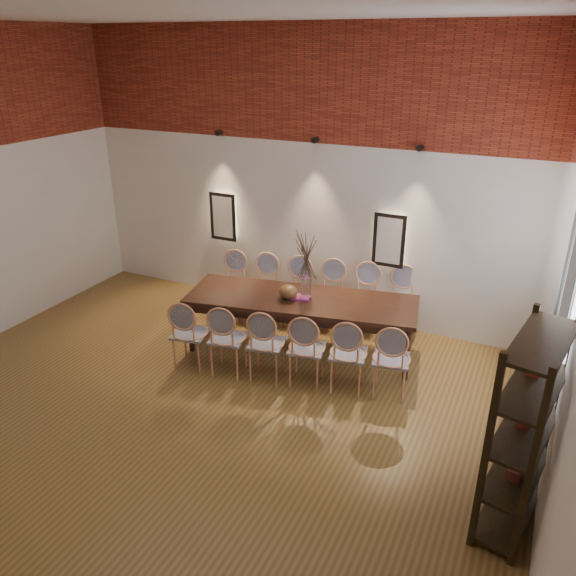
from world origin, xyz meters
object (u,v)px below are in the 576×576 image
at_px(chair_far_a, 232,286).
at_px(bowl, 288,292).
at_px(chair_near_f, 391,359).
at_px(chair_near_a, 190,333).
at_px(chair_far_b, 264,289).
at_px(chair_far_f, 401,304).
at_px(chair_near_d, 307,348).
at_px(shelving_rack, 524,432).
at_px(vase, 306,288).
at_px(book, 300,297).
at_px(chair_far_e, 365,300).
at_px(chair_near_e, 348,353).
at_px(chair_near_b, 228,338).
at_px(dining_table, 301,324).
at_px(chair_near_c, 267,343).
at_px(chair_far_d, 330,296).
at_px(chair_far_c, 297,293).

bearing_deg(chair_far_a, bowl, 142.95).
bearing_deg(chair_near_f, chair_near_a, 180.00).
xyz_separation_m(chair_far_b, chair_far_f, (1.92, 0.37, 0.00)).
bearing_deg(bowl, chair_near_d, -49.16).
bearing_deg(shelving_rack, chair_far_f, 131.19).
bearing_deg(vase, shelving_rack, -34.55).
distance_m(chair_near_f, book, 1.47).
xyz_separation_m(chair_near_a, book, (1.04, 0.95, 0.30)).
distance_m(chair_far_e, chair_far_f, 0.49).
bearing_deg(chair_near_e, chair_near_d, -180.00).
bearing_deg(book, chair_near_b, -123.11).
height_order(dining_table, chair_near_c, chair_near_c).
distance_m(bowl, book, 0.16).
bearing_deg(chair_far_e, chair_far_d, 0.00).
bearing_deg(shelving_rack, chair_far_a, 160.01).
bearing_deg(chair_far_d, chair_far_a, -0.00).
relative_size(chair_near_d, bowl, 3.92).
relative_size(bowl, book, 0.92).
xyz_separation_m(chair_near_f, book, (-1.36, 0.49, 0.30)).
relative_size(chair_near_a, chair_far_d, 1.00).
bearing_deg(chair_near_c, dining_table, 71.98).
distance_m(chair_near_e, chair_far_c, 1.79).
bearing_deg(chair_near_e, chair_far_f, 71.98).
relative_size(chair_near_b, chair_far_a, 1.00).
height_order(chair_far_f, vase, vase).
relative_size(chair_far_d, shelving_rack, 0.52).
bearing_deg(dining_table, chair_near_a, -148.41).
bearing_deg(book, shelving_rack, -33.49).
bearing_deg(chair_near_d, chair_far_a, 134.29).
bearing_deg(chair_near_b, bowl, 50.77).
height_order(chair_far_d, chair_far_e, same).
bearing_deg(chair_far_b, chair_near_d, 123.04).
xyz_separation_m(chair_near_a, chair_near_f, (2.40, 0.46, 0.00)).
relative_size(chair_far_a, chair_far_d, 1.00).
xyz_separation_m(chair_near_c, book, (0.08, 0.77, 0.30)).
xyz_separation_m(chair_near_c, shelving_rack, (2.87, -1.08, 0.43)).
xyz_separation_m(chair_far_e, chair_far_f, (0.48, 0.09, 0.00)).
bearing_deg(chair_near_a, chair_far_b, 71.98).
relative_size(chair_near_b, chair_far_e, 1.00).
bearing_deg(chair_near_b, chair_near_e, 0.00).
bearing_deg(chair_far_f, bowl, 30.10).
distance_m(chair_near_e, vase, 1.10).
xyz_separation_m(chair_near_a, chair_far_f, (2.12, 1.94, 0.00)).
bearing_deg(chair_far_b, shelving_rack, 135.06).
xyz_separation_m(chair_near_e, chair_near_f, (0.48, 0.09, 0.00)).
bearing_deg(chair_far_d, chair_near_e, 108.02).
bearing_deg(chair_far_a, vase, 149.58).
bearing_deg(book, chair_far_a, 158.49).
distance_m(chair_near_c, chair_far_d, 1.58).
xyz_separation_m(chair_far_f, book, (-1.07, -0.98, 0.30)).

